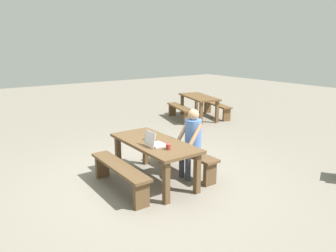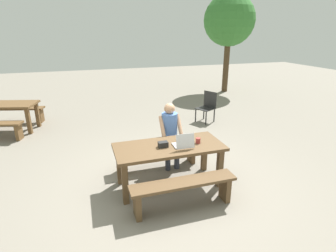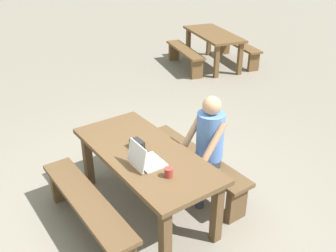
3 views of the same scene
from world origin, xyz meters
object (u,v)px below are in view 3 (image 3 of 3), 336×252
object	(u,v)px
small_pouch	(137,144)
coffee_mug	(169,172)
person_seated	(207,142)
laptop	(145,159)
picnic_table_front	(145,161)
picnic_table_mid	(213,38)

from	to	relation	value
small_pouch	coffee_mug	xyz separation A→B (m)	(0.60, -0.03, 0.00)
person_seated	laptop	bearing A→B (deg)	-91.96
laptop	person_seated	distance (m)	0.77
laptop	picnic_table_front	bearing A→B (deg)	-29.72
picnic_table_mid	laptop	bearing A→B (deg)	-33.36
small_pouch	picnic_table_mid	xyz separation A→B (m)	(-3.19, 3.89, -0.17)
laptop	person_seated	bearing A→B (deg)	-90.04
small_pouch	person_seated	xyz separation A→B (m)	(0.34, 0.67, -0.04)
small_pouch	coffee_mug	size ratio (longest dim) A/B	1.74
laptop	coffee_mug	bearing A→B (deg)	-163.67
picnic_table_front	coffee_mug	world-z (taller)	coffee_mug
person_seated	small_pouch	bearing A→B (deg)	-117.02
coffee_mug	picnic_table_front	bearing A→B (deg)	174.15
small_pouch	coffee_mug	world-z (taller)	coffee_mug
small_pouch	person_seated	distance (m)	0.75
coffee_mug	laptop	bearing A→B (deg)	-165.59
laptop	person_seated	world-z (taller)	person_seated
small_pouch	person_seated	bearing A→B (deg)	62.98
picnic_table_front	person_seated	distance (m)	0.69
picnic_table_front	small_pouch	size ratio (longest dim) A/B	11.44
picnic_table_front	picnic_table_mid	xyz separation A→B (m)	(-3.30, 3.86, -0.01)
picnic_table_front	coffee_mug	size ratio (longest dim) A/B	19.90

